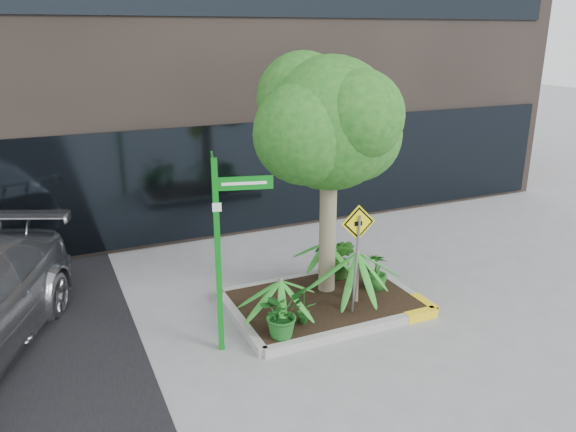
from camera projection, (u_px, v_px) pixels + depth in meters
name	position (u px, v px, depth m)	size (l,w,h in m)	color
ground	(321.00, 316.00, 9.73)	(80.00, 80.00, 0.00)	gray
planter	(326.00, 302.00, 10.02)	(3.35, 2.36, 0.15)	#9E9E99
tree	(330.00, 124.00, 9.47)	(2.93, 2.60, 4.40)	gray
palm_front	(358.00, 253.00, 9.66)	(1.10, 1.10, 1.23)	gray
palm_left	(281.00, 281.00, 9.05)	(0.86, 0.86, 0.95)	gray
palm_back	(327.00, 243.00, 10.66)	(0.88, 0.88, 0.98)	gray
shrub_a	(282.00, 313.00, 8.69)	(0.71, 0.71, 0.79)	#18561B
shrub_b	(377.00, 271.00, 10.33)	(0.39, 0.39, 0.70)	#266E21
shrub_c	(304.00, 303.00, 9.09)	(0.37, 0.37, 0.71)	#20641F
shrub_d	(343.00, 259.00, 10.72)	(0.46, 0.46, 0.83)	#255E1B
street_sign_post	(221.00, 234.00, 8.20)	(0.87, 1.03, 3.02)	#0B7D17
cattle_sign	(357.00, 242.00, 9.10)	(0.59, 0.19, 1.92)	slate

